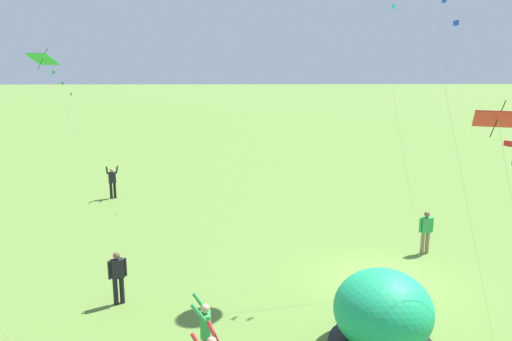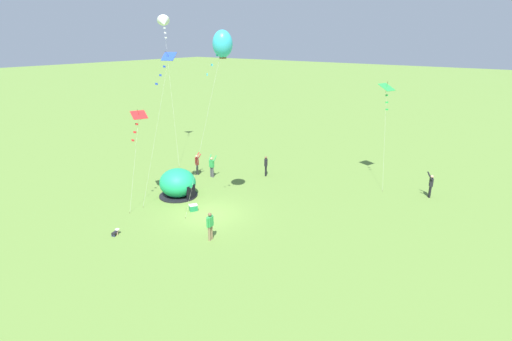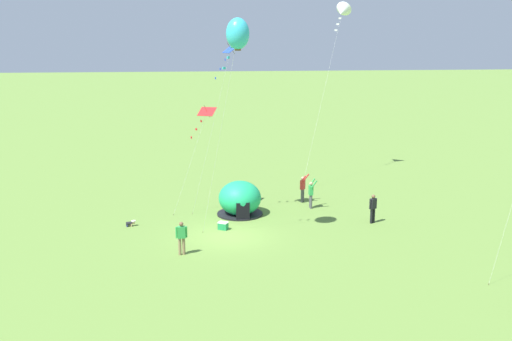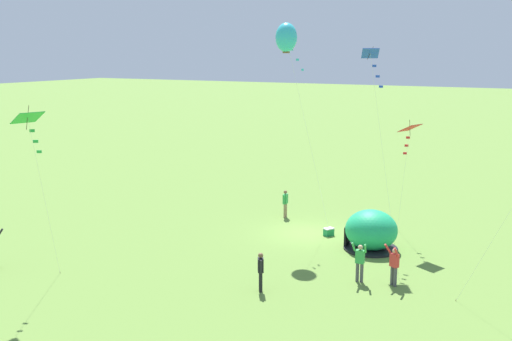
{
  "view_description": "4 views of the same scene",
  "coord_description": "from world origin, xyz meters",
  "px_view_note": "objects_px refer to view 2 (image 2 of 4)",
  "views": [
    {
      "loc": [
        -15.95,
        4.64,
        7.46
      ],
      "look_at": [
        2.14,
        4.22,
        3.48
      ],
      "focal_mm": 35.0,
      "sensor_mm": 36.0,
      "label": 1
    },
    {
      "loc": [
        17.1,
        -17.49,
        11.29
      ],
      "look_at": [
        3.66,
        0.42,
        3.71
      ],
      "focal_mm": 28.0,
      "sensor_mm": 36.0,
      "label": 2
    },
    {
      "loc": [
        31.16,
        -1.96,
        10.82
      ],
      "look_at": [
        -1.71,
        1.75,
        3.28
      ],
      "focal_mm": 42.0,
      "sensor_mm": 36.0,
      "label": 3
    },
    {
      "loc": [
        -12.48,
        30.16,
        10.12
      ],
      "look_at": [
        2.52,
        1.45,
        3.66
      ],
      "focal_mm": 42.0,
      "sensor_mm": 36.0,
      "label": 4
    }
  ],
  "objects_px": {
    "toddler_crawling": "(115,232)",
    "person_near_tent": "(431,184)",
    "person_arms_raised": "(212,166)",
    "kite_green": "(387,90)",
    "kite_white": "(164,23)",
    "cooler_box": "(193,208)",
    "kite_cyan": "(223,44)",
    "kite_red": "(138,118)",
    "person_far_back": "(197,163)",
    "popup_tent": "(178,183)",
    "person_strolling": "(210,225)",
    "kite_blue": "(167,63)",
    "person_with_toddler": "(266,165)"
  },
  "relations": [
    {
      "from": "kite_blue",
      "to": "person_strolling",
      "type": "bearing_deg",
      "value": -25.1
    },
    {
      "from": "person_near_tent",
      "to": "kite_green",
      "type": "bearing_deg",
      "value": 162.99
    },
    {
      "from": "person_arms_raised",
      "to": "kite_blue",
      "type": "distance_m",
      "value": 10.2
    },
    {
      "from": "person_arms_raised",
      "to": "person_near_tent",
      "type": "distance_m",
      "value": 17.05
    },
    {
      "from": "cooler_box",
      "to": "kite_red",
      "type": "distance_m",
      "value": 7.08
    },
    {
      "from": "person_arms_raised",
      "to": "kite_green",
      "type": "height_order",
      "value": "kite_green"
    },
    {
      "from": "kite_cyan",
      "to": "kite_green",
      "type": "relative_size",
      "value": 1.45
    },
    {
      "from": "person_arms_raised",
      "to": "kite_green",
      "type": "xyz_separation_m",
      "value": [
        11.41,
        7.68,
        6.33
      ]
    },
    {
      "from": "person_strolling",
      "to": "toddler_crawling",
      "type": "bearing_deg",
      "value": -148.81
    },
    {
      "from": "kite_white",
      "to": "kite_cyan",
      "type": "bearing_deg",
      "value": -30.61
    },
    {
      "from": "kite_blue",
      "to": "person_near_tent",
      "type": "bearing_deg",
      "value": 38.72
    },
    {
      "from": "person_near_tent",
      "to": "kite_white",
      "type": "height_order",
      "value": "kite_white"
    },
    {
      "from": "kite_green",
      "to": "person_far_back",
      "type": "bearing_deg",
      "value": -148.37
    },
    {
      "from": "cooler_box",
      "to": "person_far_back",
      "type": "xyz_separation_m",
      "value": [
        -5.12,
        5.56,
        0.78
      ]
    },
    {
      "from": "kite_green",
      "to": "kite_white",
      "type": "distance_m",
      "value": 21.81
    },
    {
      "from": "person_far_back",
      "to": "person_arms_raised",
      "type": "relative_size",
      "value": 1.0
    },
    {
      "from": "person_far_back",
      "to": "kite_green",
      "type": "bearing_deg",
      "value": 31.63
    },
    {
      "from": "person_strolling",
      "to": "kite_green",
      "type": "height_order",
      "value": "kite_green"
    },
    {
      "from": "person_near_tent",
      "to": "kite_blue",
      "type": "relative_size",
      "value": 0.18
    },
    {
      "from": "popup_tent",
      "to": "kite_red",
      "type": "relative_size",
      "value": 0.42
    },
    {
      "from": "kite_cyan",
      "to": "popup_tent",
      "type": "bearing_deg",
      "value": 174.53
    },
    {
      "from": "kite_cyan",
      "to": "kite_blue",
      "type": "bearing_deg",
      "value": -177.92
    },
    {
      "from": "kite_cyan",
      "to": "kite_white",
      "type": "relative_size",
      "value": 0.88
    },
    {
      "from": "kite_blue",
      "to": "kite_red",
      "type": "xyz_separation_m",
      "value": [
        -1.72,
        -1.33,
        -3.62
      ]
    },
    {
      "from": "person_near_tent",
      "to": "kite_green",
      "type": "xyz_separation_m",
      "value": [
        -4.42,
        1.35,
        6.33
      ]
    },
    {
      "from": "person_near_tent",
      "to": "person_arms_raised",
      "type": "bearing_deg",
      "value": -158.21
    },
    {
      "from": "kite_red",
      "to": "person_arms_raised",
      "type": "bearing_deg",
      "value": 86.92
    },
    {
      "from": "kite_green",
      "to": "kite_red",
      "type": "relative_size",
      "value": 1.21
    },
    {
      "from": "popup_tent",
      "to": "person_with_toddler",
      "type": "xyz_separation_m",
      "value": [
        2.54,
        7.59,
        -0.03
      ]
    },
    {
      "from": "person_far_back",
      "to": "person_arms_raised",
      "type": "bearing_deg",
      "value": 9.77
    },
    {
      "from": "popup_tent",
      "to": "cooler_box",
      "type": "distance_m",
      "value": 3.12
    },
    {
      "from": "toddler_crawling",
      "to": "person_strolling",
      "type": "distance_m",
      "value": 5.82
    },
    {
      "from": "kite_cyan",
      "to": "kite_red",
      "type": "bearing_deg",
      "value": -166.79
    },
    {
      "from": "person_strolling",
      "to": "kite_cyan",
      "type": "bearing_deg",
      "value": 114.09
    },
    {
      "from": "person_far_back",
      "to": "kite_white",
      "type": "distance_m",
      "value": 14.66
    },
    {
      "from": "popup_tent",
      "to": "kite_green",
      "type": "distance_m",
      "value": 17.38
    },
    {
      "from": "toddler_crawling",
      "to": "person_near_tent",
      "type": "height_order",
      "value": "person_near_tent"
    },
    {
      "from": "person_near_tent",
      "to": "kite_cyan",
      "type": "relative_size",
      "value": 0.16
    },
    {
      "from": "kite_cyan",
      "to": "kite_white",
      "type": "height_order",
      "value": "kite_white"
    },
    {
      "from": "toddler_crawling",
      "to": "person_near_tent",
      "type": "relative_size",
      "value": 0.29
    },
    {
      "from": "person_with_toddler",
      "to": "person_near_tent",
      "type": "xyz_separation_m",
      "value": [
        12.4,
        3.35,
        0.03
      ]
    },
    {
      "from": "cooler_box",
      "to": "person_near_tent",
      "type": "distance_m",
      "value": 17.21
    },
    {
      "from": "person_arms_raised",
      "to": "kite_green",
      "type": "distance_m",
      "value": 15.14
    },
    {
      "from": "person_far_back",
      "to": "kite_blue",
      "type": "height_order",
      "value": "kite_blue"
    },
    {
      "from": "cooler_box",
      "to": "person_near_tent",
      "type": "height_order",
      "value": "person_near_tent"
    },
    {
      "from": "toddler_crawling",
      "to": "person_with_toddler",
      "type": "height_order",
      "value": "person_with_toddler"
    },
    {
      "from": "kite_white",
      "to": "popup_tent",
      "type": "bearing_deg",
      "value": -40.0
    },
    {
      "from": "kite_cyan",
      "to": "kite_green",
      "type": "height_order",
      "value": "kite_cyan"
    },
    {
      "from": "cooler_box",
      "to": "person_arms_raised",
      "type": "bearing_deg",
      "value": 122.19
    },
    {
      "from": "kite_white",
      "to": "cooler_box",
      "type": "bearing_deg",
      "value": -36.99
    }
  ]
}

